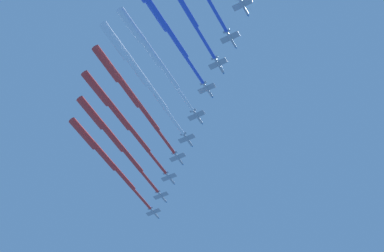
# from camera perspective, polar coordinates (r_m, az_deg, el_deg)

# --- Properties ---
(jet_lead) EXTENTS (57.67, 56.75, 3.67)m
(jet_lead) POSITION_cam_1_polar(r_m,az_deg,el_deg) (260.54, -9.87, -3.24)
(jet_lead) COLOR #9EA3AD
(jet_port_inner) EXTENTS (57.43, 55.70, 3.69)m
(jet_port_inner) POSITION_cam_1_polar(r_m,az_deg,el_deg) (251.01, -9.02, -1.08)
(jet_port_inner) COLOR #9EA3AD
(jet_starboard_inner) EXTENTS (57.49, 56.59, 3.70)m
(jet_starboard_inner) POSITION_cam_1_polar(r_m,az_deg,el_deg) (242.26, -8.36, 1.44)
(jet_starboard_inner) COLOR #9EA3AD
(jet_port_mid) EXTENTS (57.22, 54.77, 3.67)m
(jet_port_mid) POSITION_cam_1_polar(r_m,az_deg,el_deg) (234.41, -7.24, 4.04)
(jet_port_mid) COLOR #9EA3AD
(jet_starboard_mid) EXTENTS (55.90, 54.42, 3.71)m
(jet_starboard_mid) POSITION_cam_1_polar(r_m,az_deg,el_deg) (225.84, -6.34, 6.46)
(jet_starboard_mid) COLOR #9EA3AD
(jet_port_outer) EXTENTS (49.51, 49.85, 3.67)m
(jet_port_outer) POSITION_cam_1_polar(r_m,az_deg,el_deg) (221.33, -4.79, 8.47)
(jet_port_outer) COLOR #9EA3AD
(jet_starboard_outer) EXTENTS (53.20, 53.40, 3.71)m
(jet_starboard_outer) POSITION_cam_1_polar(r_m,az_deg,el_deg) (216.16, -4.14, 12.58)
(jet_starboard_outer) COLOR #9EA3AD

